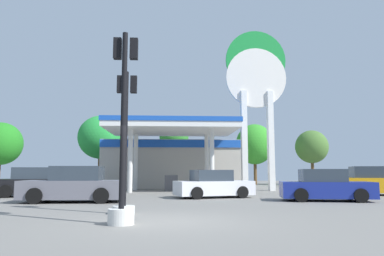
{
  "coord_description": "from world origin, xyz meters",
  "views": [
    {
      "loc": [
        0.21,
        -9.91,
        1.31
      ],
      "look_at": [
        1.45,
        12.07,
        4.0
      ],
      "focal_mm": 33.76,
      "sensor_mm": 36.0,
      "label": 1
    }
  ],
  "objects_px": {
    "station_pole_sign": "(256,88)",
    "tree_1": "(101,137)",
    "car_4": "(325,186)",
    "traffic_signal_2": "(125,156)",
    "tree_2": "(174,138)",
    "tree_0": "(1,144)",
    "tree_3": "(255,144)",
    "car_2": "(375,182)",
    "traffic_signal_1": "(123,153)",
    "tree_4": "(312,147)",
    "car_0": "(38,183)",
    "car_3": "(74,186)",
    "car_1": "(213,185)"
  },
  "relations": [
    {
      "from": "station_pole_sign",
      "to": "tree_1",
      "type": "distance_m",
      "value": 17.26
    },
    {
      "from": "car_4",
      "to": "tree_1",
      "type": "bearing_deg",
      "value": 125.38
    },
    {
      "from": "traffic_signal_2",
      "to": "tree_2",
      "type": "distance_m",
      "value": 26.51
    },
    {
      "from": "tree_0",
      "to": "tree_3",
      "type": "bearing_deg",
      "value": 3.68
    },
    {
      "from": "car_2",
      "to": "traffic_signal_2",
      "type": "height_order",
      "value": "traffic_signal_2"
    },
    {
      "from": "car_2",
      "to": "car_4",
      "type": "height_order",
      "value": "car_2"
    },
    {
      "from": "car_4",
      "to": "tree_1",
      "type": "relative_size",
      "value": 0.62
    },
    {
      "from": "traffic_signal_2",
      "to": "car_4",
      "type": "bearing_deg",
      "value": 28.39
    },
    {
      "from": "traffic_signal_1",
      "to": "tree_4",
      "type": "bearing_deg",
      "value": 59.88
    },
    {
      "from": "car_4",
      "to": "tree_2",
      "type": "xyz_separation_m",
      "value": [
        -6.8,
        21.66,
        4.27
      ]
    },
    {
      "from": "traffic_signal_1",
      "to": "tree_3",
      "type": "height_order",
      "value": "tree_3"
    },
    {
      "from": "tree_2",
      "to": "car_0",
      "type": "bearing_deg",
      "value": -112.84
    },
    {
      "from": "station_pole_sign",
      "to": "car_3",
      "type": "distance_m",
      "value": 15.43
    },
    {
      "from": "station_pole_sign",
      "to": "car_0",
      "type": "xyz_separation_m",
      "value": [
        -13.4,
        -5.3,
        -6.75
      ]
    },
    {
      "from": "car_0",
      "to": "tree_2",
      "type": "relative_size",
      "value": 0.71
    },
    {
      "from": "tree_3",
      "to": "car_3",
      "type": "bearing_deg",
      "value": -121.37
    },
    {
      "from": "tree_3",
      "to": "station_pole_sign",
      "type": "bearing_deg",
      "value": -102.21
    },
    {
      "from": "traffic_signal_1",
      "to": "tree_0",
      "type": "relative_size",
      "value": 0.81
    },
    {
      "from": "car_2",
      "to": "tree_3",
      "type": "height_order",
      "value": "tree_3"
    },
    {
      "from": "tree_1",
      "to": "station_pole_sign",
      "type": "bearing_deg",
      "value": -38.95
    },
    {
      "from": "station_pole_sign",
      "to": "traffic_signal_1",
      "type": "bearing_deg",
      "value": -114.63
    },
    {
      "from": "car_2",
      "to": "traffic_signal_2",
      "type": "xyz_separation_m",
      "value": [
        -13.14,
        -8.56,
        1.09
      ]
    },
    {
      "from": "tree_0",
      "to": "tree_1",
      "type": "height_order",
      "value": "tree_1"
    },
    {
      "from": "car_0",
      "to": "tree_3",
      "type": "distance_m",
      "value": 24.09
    },
    {
      "from": "car_1",
      "to": "car_2",
      "type": "xyz_separation_m",
      "value": [
        9.48,
        1.54,
        0.1
      ]
    },
    {
      "from": "traffic_signal_1",
      "to": "tree_2",
      "type": "bearing_deg",
      "value": 87.02
    },
    {
      "from": "tree_3",
      "to": "car_0",
      "type": "bearing_deg",
      "value": -132.37
    },
    {
      "from": "car_0",
      "to": "car_3",
      "type": "bearing_deg",
      "value": -52.47
    },
    {
      "from": "car_0",
      "to": "car_2",
      "type": "height_order",
      "value": "car_2"
    },
    {
      "from": "car_0",
      "to": "traffic_signal_2",
      "type": "height_order",
      "value": "traffic_signal_2"
    },
    {
      "from": "car_1",
      "to": "tree_3",
      "type": "xyz_separation_m",
      "value": [
        6.65,
        19.1,
        3.6
      ]
    },
    {
      "from": "tree_1",
      "to": "tree_2",
      "type": "xyz_separation_m",
      "value": [
        7.34,
        1.74,
        0.18
      ]
    },
    {
      "from": "tree_1",
      "to": "car_2",
      "type": "bearing_deg",
      "value": -40.42
    },
    {
      "from": "traffic_signal_2",
      "to": "tree_3",
      "type": "bearing_deg",
      "value": 68.46
    },
    {
      "from": "traffic_signal_2",
      "to": "tree_3",
      "type": "xyz_separation_m",
      "value": [
        10.31,
        26.12,
        2.41
      ]
    },
    {
      "from": "car_2",
      "to": "car_3",
      "type": "xyz_separation_m",
      "value": [
        -15.92,
        -3.91,
        -0.03
      ]
    },
    {
      "from": "car_3",
      "to": "station_pole_sign",
      "type": "bearing_deg",
      "value": 41.31
    },
    {
      "from": "tree_0",
      "to": "car_3",
      "type": "bearing_deg",
      "value": -57.84
    },
    {
      "from": "traffic_signal_2",
      "to": "tree_1",
      "type": "relative_size",
      "value": 0.67
    },
    {
      "from": "traffic_signal_2",
      "to": "tree_4",
      "type": "bearing_deg",
      "value": 57.18
    },
    {
      "from": "traffic_signal_2",
      "to": "tree_0",
      "type": "distance_m",
      "value": 28.93
    },
    {
      "from": "tree_0",
      "to": "tree_2",
      "type": "bearing_deg",
      "value": 6.02
    },
    {
      "from": "station_pole_sign",
      "to": "car_0",
      "type": "height_order",
      "value": "station_pole_sign"
    },
    {
      "from": "car_0",
      "to": "tree_0",
      "type": "bearing_deg",
      "value": 120.76
    },
    {
      "from": "car_0",
      "to": "car_2",
      "type": "bearing_deg",
      "value": 0.14
    },
    {
      "from": "station_pole_sign",
      "to": "car_3",
      "type": "height_order",
      "value": "station_pole_sign"
    },
    {
      "from": "car_2",
      "to": "tree_1",
      "type": "relative_size",
      "value": 0.71
    },
    {
      "from": "car_3",
      "to": "tree_0",
      "type": "height_order",
      "value": "tree_0"
    },
    {
      "from": "station_pole_sign",
      "to": "tree_4",
      "type": "height_order",
      "value": "station_pole_sign"
    },
    {
      "from": "car_3",
      "to": "traffic_signal_1",
      "type": "relative_size",
      "value": 0.88
    }
  ]
}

